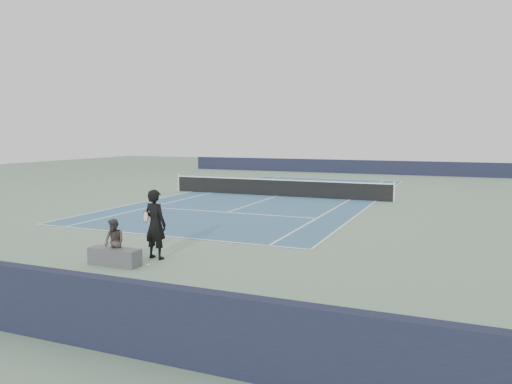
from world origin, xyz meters
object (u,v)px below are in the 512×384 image
at_px(tennis_net, 277,187).
at_px(tennis_player, 155,224).
at_px(spectator_bench, 114,249).
at_px(tennis_ball, 149,265).

xyz_separation_m(tennis_net, tennis_player, (1.76, -14.57, 0.48)).
bearing_deg(spectator_bench, tennis_player, 59.83).
xyz_separation_m(tennis_net, tennis_ball, (2.06, -15.35, -0.47)).
height_order(tennis_player, tennis_ball, tennis_player).
bearing_deg(tennis_ball, tennis_player, 110.66).
relative_size(tennis_net, tennis_player, 6.58).
distance_m(tennis_ball, spectator_bench, 1.01).
bearing_deg(tennis_net, spectator_bench, -85.73).
height_order(tennis_net, tennis_ball, tennis_net).
distance_m(tennis_net, tennis_player, 14.68).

